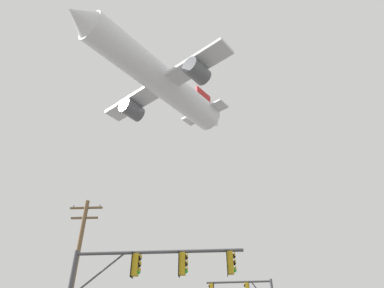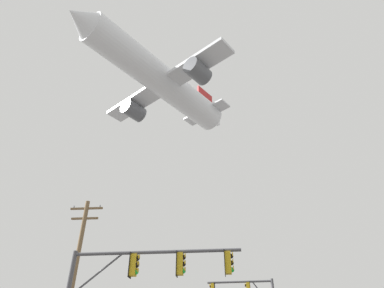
{
  "view_description": "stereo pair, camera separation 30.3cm",
  "coord_description": "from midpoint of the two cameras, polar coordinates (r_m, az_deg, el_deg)",
  "views": [
    {
      "loc": [
        0.31,
        -5.86,
        1.69
      ],
      "look_at": [
        -0.87,
        15.34,
        15.4
      ],
      "focal_mm": 30.43,
      "sensor_mm": 36.0,
      "label": 1
    },
    {
      "loc": [
        0.61,
        -5.84,
        1.69
      ],
      "look_at": [
        -0.87,
        15.34,
        15.4
      ],
      "focal_mm": 30.43,
      "sensor_mm": 36.0,
      "label": 2
    }
  ],
  "objects": [
    {
      "name": "airplane",
      "position": [
        43.83,
        -5.37,
        11.04
      ],
      "size": [
        19.08,
        23.78,
        7.39
      ],
      "color": "white"
    },
    {
      "name": "utility_pole",
      "position": [
        22.25,
        -19.64,
        -21.22
      ],
      "size": [
        2.2,
        0.28,
        10.43
      ],
      "color": "brown",
      "rests_on": "ground"
    },
    {
      "name": "signal_pole_near",
      "position": [
        15.05,
        -8.57,
        -22.16
      ],
      "size": [
        7.52,
        0.61,
        5.59
      ],
      "color": "#4C4C51",
      "rests_on": "ground"
    }
  ]
}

